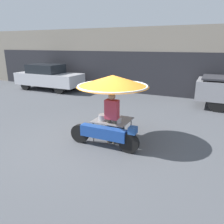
% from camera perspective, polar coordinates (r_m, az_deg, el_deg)
% --- Properties ---
extents(ground_plane, '(36.00, 36.00, 0.00)m').
position_cam_1_polar(ground_plane, '(6.60, -3.61, -7.71)').
color(ground_plane, '#4C4F54').
extents(shopfront_building, '(28.00, 2.06, 3.72)m').
position_cam_1_polar(shopfront_building, '(13.53, 12.99, 12.85)').
color(shopfront_building, gray).
rests_on(shopfront_building, ground).
extents(vendor_motorcycle_cart, '(2.09, 2.08, 1.95)m').
position_cam_1_polar(vendor_motorcycle_cart, '(6.24, -0.02, 6.04)').
color(vendor_motorcycle_cart, black).
rests_on(vendor_motorcycle_cart, ground).
extents(vendor_person, '(0.38, 0.22, 1.51)m').
position_cam_1_polar(vendor_person, '(6.20, -0.03, -1.02)').
color(vendor_person, '#4C473D').
rests_on(vendor_person, ground).
extents(parked_car, '(4.30, 1.68, 1.60)m').
position_cam_1_polar(parked_car, '(14.55, -16.27, 8.81)').
color(parked_car, black).
rests_on(parked_car, ground).
extents(potted_plant, '(0.57, 0.57, 0.75)m').
position_cam_1_polar(potted_plant, '(17.49, -22.01, 8.18)').
color(potted_plant, gray).
rests_on(potted_plant, ground).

